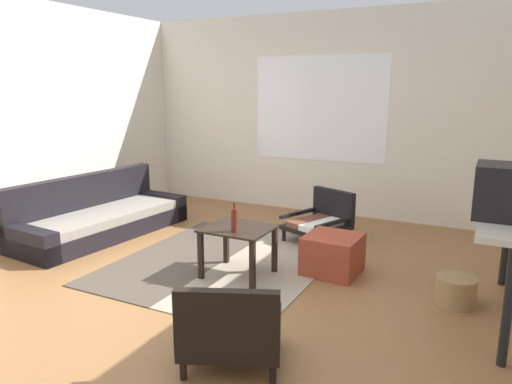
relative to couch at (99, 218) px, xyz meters
The scene contains 12 objects.
ground_plane 2.12m from the couch, 22.70° to the right, with size 7.80×7.80×0.00m, color olive.
far_wall_with_window 3.18m from the couch, 49.15° to the left, with size 5.60×0.13×2.70m.
side_wall_left 1.44m from the couch, 144.46° to the right, with size 0.12×6.60×2.70m, color silver.
area_rug 1.81m from the couch, ahead, with size 1.94×2.30×0.01m.
couch is the anchor object (origin of this frame).
coffee_table 2.13m from the couch, 10.09° to the right, with size 0.61×0.54×0.47m.
armchair_by_window 2.62m from the couch, 21.97° to the left, with size 0.78×0.80×0.57m.
armchair_striped_foreground 3.24m from the couch, 31.48° to the right, with size 0.79×0.75×0.59m.
ottoman_orange 2.85m from the couch, ahead, with size 0.49×0.49×0.37m, color #993D28.
console_shelf 4.33m from the couch, ahead, with size 0.45×1.54×0.83m.
glass_bottle 2.22m from the couch, 13.36° to the right, with size 0.06×0.06×0.27m.
wicker_basket 3.95m from the couch, ahead, with size 0.32×0.32×0.23m, color #9E7A4C.
Camera 1 is at (2.18, -3.22, 1.72)m, focal length 33.45 mm.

